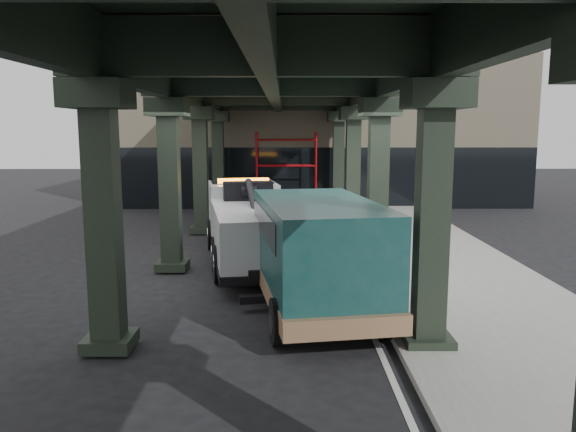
{
  "coord_description": "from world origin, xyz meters",
  "views": [
    {
      "loc": [
        -0.1,
        -14.11,
        4.14
      ],
      "look_at": [
        0.0,
        1.6,
        1.7
      ],
      "focal_mm": 35.0,
      "sensor_mm": 36.0,
      "label": 1
    }
  ],
  "objects": [
    {
      "name": "ground",
      "position": [
        0.0,
        0.0,
        0.0
      ],
      "size": [
        90.0,
        90.0,
        0.0
      ],
      "primitive_type": "plane",
      "color": "black",
      "rests_on": "ground"
    },
    {
      "name": "building",
      "position": [
        2.0,
        20.0,
        4.0
      ],
      "size": [
        22.0,
        10.0,
        8.0
      ],
      "primitive_type": "cube",
      "color": "#C6B793",
      "rests_on": "ground"
    },
    {
      "name": "viaduct",
      "position": [
        -0.4,
        2.0,
        5.46
      ],
      "size": [
        7.4,
        32.0,
        6.4
      ],
      "color": "black",
      "rests_on": "ground"
    },
    {
      "name": "towed_van",
      "position": [
        0.59,
        -1.58,
        1.39
      ],
      "size": [
        3.36,
        6.66,
        2.59
      ],
      "rotation": [
        0.0,
        0.0,
        0.15
      ],
      "color": "#103937",
      "rests_on": "ground"
    },
    {
      "name": "lane_stripe",
      "position": [
        1.7,
        2.0,
        0.01
      ],
      "size": [
        0.12,
        38.0,
        0.01
      ],
      "primitive_type": "cube",
      "color": "silver",
      "rests_on": "ground"
    },
    {
      "name": "sidewalk",
      "position": [
        4.5,
        2.0,
        0.07
      ],
      "size": [
        5.0,
        40.0,
        0.15
      ],
      "primitive_type": "cube",
      "color": "gray",
      "rests_on": "ground"
    },
    {
      "name": "tow_truck",
      "position": [
        -1.18,
        2.99,
        1.28
      ],
      "size": [
        3.47,
        8.26,
        2.63
      ],
      "rotation": [
        0.0,
        0.0,
        0.17
      ],
      "color": "black",
      "rests_on": "ground"
    },
    {
      "name": "scaffolding",
      "position": [
        0.0,
        14.64,
        2.11
      ],
      "size": [
        3.08,
        0.88,
        4.0
      ],
      "color": "#AB0D14",
      "rests_on": "ground"
    }
  ]
}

